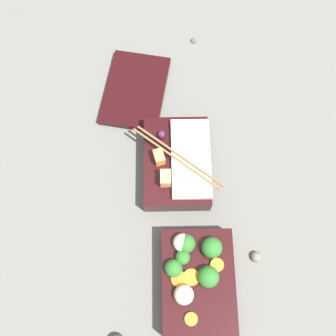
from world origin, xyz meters
name	(u,v)px	position (x,y,z in m)	size (l,w,h in m)	color
ground_plane	(181,223)	(0.00, 0.00, 0.00)	(3.00, 3.00, 0.00)	slate
bento_tray_vegetable	(197,278)	(-0.11, -0.03, 0.03)	(0.20, 0.14, 0.08)	black
bento_tray_rice	(178,163)	(0.12, 0.00, 0.03)	(0.20, 0.18, 0.08)	black
bento_lid	(135,91)	(0.31, 0.10, 0.01)	(0.19, 0.13, 0.02)	black
pebble_0	(194,40)	(0.45, -0.04, 0.00)	(0.02, 0.02, 0.02)	#595651
pebble_2	(256,257)	(-0.07, -0.15, 0.01)	(0.02, 0.02, 0.02)	#7A6B5B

